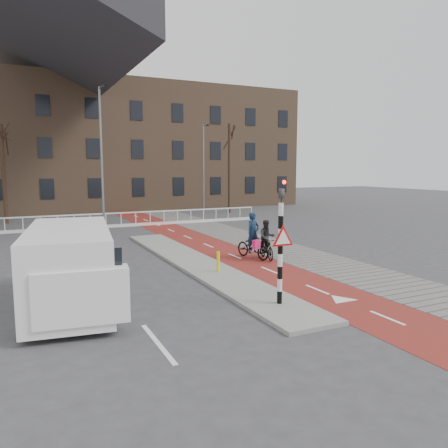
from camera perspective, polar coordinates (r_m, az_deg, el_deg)
name	(u,v)px	position (r m, az deg, el deg)	size (l,w,h in m)	color
ground	(262,288)	(14.74, 4.99, -8.28)	(120.00, 120.00, 0.00)	#38383A
bike_lane	(194,240)	(24.20, -3.94, -2.06)	(2.50, 60.00, 0.01)	maroon
sidewalk	(239,236)	(25.35, 1.97, -1.62)	(3.00, 60.00, 0.01)	slate
curb_island	(198,264)	(17.92, -3.46, -5.24)	(1.80, 16.00, 0.12)	gray
traffic_signal	(281,239)	(12.32, 7.44, -1.94)	(0.80, 0.80, 3.68)	black
bollard	(218,261)	(16.29, -0.77, -4.92)	(0.12, 0.12, 0.76)	yellow
cyclist_near	(253,243)	(19.18, 3.81, -2.50)	(1.12, 2.05, 2.01)	black
cyclist_far	(267,243)	(19.01, 5.59, -2.50)	(0.81, 1.62, 1.72)	black
van	(70,266)	(13.08, -19.52, -5.23)	(2.83, 5.59, 2.30)	white
railing	(58,226)	(29.54, -20.89, -0.23)	(28.00, 0.10, 0.99)	silver
townhouse_row	(63,126)	(44.60, -20.32, 11.88)	(46.00, 10.00, 15.90)	#7F6047
tree_mid	(4,174)	(34.68, -26.84, 5.81)	(0.30, 0.30, 6.99)	black
tree_right	(229,169)	(38.49, 0.71, 7.24)	(0.26, 0.26, 7.74)	black
streetlight_near	(102,163)	(26.25, -15.67, 7.71)	(0.12, 0.12, 8.48)	slate
streetlight_right	(204,170)	(36.46, -2.68, 7.02)	(0.12, 0.12, 7.48)	slate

